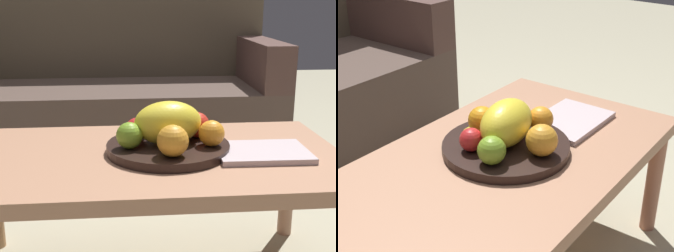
{
  "view_description": "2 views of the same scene",
  "coord_description": "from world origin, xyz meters",
  "views": [
    {
      "loc": [
        -0.06,
        -1.22,
        0.83
      ],
      "look_at": [
        0.06,
        0.01,
        0.48
      ],
      "focal_mm": 49.73,
      "sensor_mm": 36.0,
      "label": 1
    },
    {
      "loc": [
        -0.88,
        -0.67,
        1.05
      ],
      "look_at": [
        0.06,
        0.01,
        0.48
      ],
      "focal_mm": 52.41,
      "sensor_mm": 36.0,
      "label": 2
    }
  ],
  "objects": [
    {
      "name": "magazine",
      "position": [
        0.31,
        -0.04,
        0.42
      ],
      "size": [
        0.25,
        0.19,
        0.02
      ],
      "primitive_type": "cube",
      "rotation": [
        0.0,
        0.0,
        -0.02
      ],
      "color": "beige",
      "rests_on": "coffee_table"
    },
    {
      "name": "orange_front",
      "position": [
        0.07,
        0.1,
        0.47
      ],
      "size": [
        0.08,
        0.08,
        0.08
      ],
      "primitive_type": "sphere",
      "color": "orange",
      "rests_on": "fruit_bowl"
    },
    {
      "name": "banana_bunch",
      "position": [
        0.07,
        0.07,
        0.46
      ],
      "size": [
        0.13,
        0.15,
        0.06
      ],
      "color": "yellow",
      "rests_on": "fruit_bowl"
    },
    {
      "name": "apple_left",
      "position": [
        -0.03,
        0.06,
        0.46
      ],
      "size": [
        0.06,
        0.06,
        0.06
      ],
      "primitive_type": "sphere",
      "color": "red",
      "rests_on": "fruit_bowl"
    },
    {
      "name": "melon_large_front",
      "position": [
        0.06,
        0.01,
        0.49
      ],
      "size": [
        0.21,
        0.15,
        0.12
      ],
      "primitive_type": "ellipsoid",
      "rotation": [
        0.0,
        0.0,
        0.16
      ],
      "color": "yellow",
      "rests_on": "fruit_bowl"
    },
    {
      "name": "fruit_bowl",
      "position": [
        0.06,
        0.01,
        0.42
      ],
      "size": [
        0.34,
        0.34,
        0.03
      ],
      "primitive_type": "cylinder",
      "color": "black",
      "rests_on": "coffee_table"
    },
    {
      "name": "apple_right",
      "position": [
        -0.05,
        -0.02,
        0.47
      ],
      "size": [
        0.07,
        0.07,
        0.07
      ],
      "primitive_type": "sphere",
      "color": "olive",
      "rests_on": "fruit_bowl"
    },
    {
      "name": "coffee_table",
      "position": [
        0.0,
        0.0,
        0.36
      ],
      "size": [
        1.09,
        0.6,
        0.41
      ],
      "color": "#B07B5C",
      "rests_on": "ground_plane"
    },
    {
      "name": "apple_front",
      "position": [
        0.15,
        0.06,
        0.47
      ],
      "size": [
        0.07,
        0.07,
        0.07
      ],
      "primitive_type": "sphere",
      "color": "red",
      "rests_on": "fruit_bowl"
    },
    {
      "name": "orange_right",
      "position": [
        0.06,
        -0.1,
        0.47
      ],
      "size": [
        0.08,
        0.08,
        0.08
      ],
      "primitive_type": "sphere",
      "color": "orange",
      "rests_on": "fruit_bowl"
    },
    {
      "name": "orange_left",
      "position": [
        0.18,
        -0.02,
        0.47
      ],
      "size": [
        0.07,
        0.07,
        0.07
      ],
      "primitive_type": "sphere",
      "color": "orange",
      "rests_on": "fruit_bowl"
    }
  ]
}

